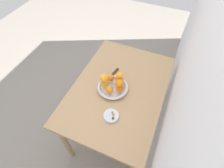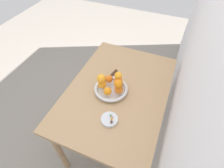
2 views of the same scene
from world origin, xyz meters
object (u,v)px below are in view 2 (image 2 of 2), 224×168
orange_2 (109,79)px  orange_7 (118,76)px  candy_dish (109,120)px  candy_ball_0 (112,118)px  knife (110,78)px  fruit_bowl (111,89)px  candy_ball_3 (111,115)px  orange_0 (119,90)px  candy_ball_1 (111,122)px  orange_3 (102,84)px  orange_1 (118,81)px  orange_4 (108,91)px  candy_ball_2 (112,119)px  dining_table (118,96)px  orange_5 (101,79)px  orange_6 (118,84)px

orange_2 → orange_7: size_ratio=1.04×
candy_dish → candy_ball_0: (-0.01, 0.01, 0.02)m
orange_7 → knife: bearing=-127.3°
fruit_bowl → candy_ball_3: (0.22, 0.09, 0.01)m
knife → orange_0: bearing=42.2°
fruit_bowl → candy_ball_1: (0.27, 0.11, 0.01)m
orange_3 → candy_ball_3: 0.26m
orange_0 → orange_1: (-0.08, -0.03, 0.00)m
fruit_bowl → candy_ball_1: 0.29m
candy_ball_1 → candy_ball_3: candy_ball_1 is taller
orange_2 → candy_ball_1: orange_2 is taller
candy_ball_0 → candy_dish: bearing=-53.9°
orange_7 → candy_ball_1: 0.34m
orange_0 → orange_3: 0.13m
fruit_bowl → orange_1: bearing=144.4°
orange_4 → candy_ball_2: bearing=30.8°
dining_table → candy_ball_1: candy_ball_1 is taller
orange_1 → orange_2: (0.00, -0.08, -0.00)m
orange_2 → orange_7: bearing=87.2°
orange_0 → orange_1: 0.08m
orange_0 → orange_2: orange_0 is taller
orange_5 → candy_ball_2: bearing=38.3°
fruit_bowl → knife: size_ratio=1.00×
candy_dish → candy_ball_2: candy_ball_2 is taller
orange_2 → candy_ball_1: (0.32, 0.15, -0.04)m
orange_0 → fruit_bowl: bearing=-107.6°
orange_0 → orange_4: 0.08m
fruit_bowl → dining_table: bearing=127.0°
orange_0 → knife: 0.21m
orange_6 → fruit_bowl: bearing=-110.9°
candy_ball_0 → candy_ball_1: (0.03, 0.01, 0.00)m
orange_4 → orange_3: bearing=-125.8°
orange_3 → candy_ball_1: size_ratio=3.91×
candy_dish → candy_ball_3: bearing=-178.5°
orange_6 → candy_ball_1: size_ratio=3.66×
dining_table → orange_0: orange_0 is taller
candy_ball_3 → knife: size_ratio=0.06×
orange_6 → candy_ball_2: bearing=10.3°
orange_7 → candy_ball_2: 0.32m
orange_3 → orange_5: (0.01, -0.00, 0.07)m
orange_5 → knife: size_ratio=0.26×
candy_dish → dining_table: bearing=-170.7°
candy_dish → orange_4: (-0.18, -0.09, 0.06)m
candy_ball_3 → candy_dish: bearing=1.5°
fruit_bowl → candy_ball_2: fruit_bowl is taller
candy_dish → fruit_bowl: bearing=-159.8°
orange_3 → orange_7: 0.14m
orange_5 → candy_ball_2: 0.30m
candy_dish → orange_3: bearing=-145.7°
orange_7 → orange_0: bearing=24.9°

